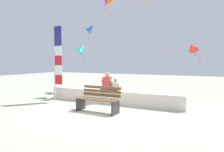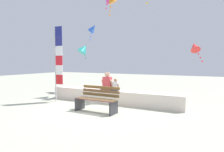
{
  "view_description": "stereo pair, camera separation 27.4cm",
  "coord_description": "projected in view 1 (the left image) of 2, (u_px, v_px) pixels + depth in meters",
  "views": [
    {
      "loc": [
        3.66,
        -6.5,
        1.75
      ],
      "look_at": [
        -0.03,
        1.09,
        1.15
      ],
      "focal_mm": 32.27,
      "sensor_mm": 36.0,
      "label": 1
    },
    {
      "loc": [
        3.9,
        -6.37,
        1.75
      ],
      "look_at": [
        -0.03,
        1.09,
        1.15
      ],
      "focal_mm": 32.27,
      "sensor_mm": 36.0,
      "label": 2
    }
  ],
  "objects": [
    {
      "name": "ground_plane",
      "position": [
        100.0,
        108.0,
        7.55
      ],
      "size": [
        40.0,
        40.0,
        0.0
      ],
      "primitive_type": "plane",
      "color": "#AAAD97"
    },
    {
      "name": "seawall_ledge",
      "position": [
        113.0,
        97.0,
        8.51
      ],
      "size": [
        5.93,
        0.59,
        0.55
      ],
      "primitive_type": "cube",
      "color": "beige",
      "rests_on": "ground"
    },
    {
      "name": "park_bench",
      "position": [
        99.0,
        100.0,
        7.03
      ],
      "size": [
        1.54,
        0.65,
        0.88
      ],
      "color": "brown",
      "rests_on": "ground"
    },
    {
      "name": "person_adult",
      "position": [
        107.0,
        83.0,
        8.58
      ],
      "size": [
        0.51,
        0.37,
        0.77
      ],
      "color": "brown",
      "rests_on": "seawall_ledge"
    },
    {
      "name": "person_child",
      "position": [
        116.0,
        86.0,
        8.42
      ],
      "size": [
        0.33,
        0.24,
        0.51
      ],
      "color": "#2B4053",
      "rests_on": "seawall_ledge"
    },
    {
      "name": "flag_banner",
      "position": [
        57.0,
        59.0,
        8.64
      ],
      "size": [
        0.42,
        0.05,
        3.26
      ],
      "color": "#B7B7BC",
      "rests_on": "ground"
    },
    {
      "name": "kite_red",
      "position": [
        193.0,
        47.0,
        10.02
      ],
      "size": [
        0.75,
        0.79,
        1.08
      ],
      "color": "red"
    },
    {
      "name": "kite_teal",
      "position": [
        82.0,
        49.0,
        11.49
      ],
      "size": [
        0.88,
        0.94,
        0.95
      ],
      "color": "teal"
    },
    {
      "name": "kite_blue",
      "position": [
        91.0,
        28.0,
        11.94
      ],
      "size": [
        0.68,
        0.69,
        1.07
      ],
      "color": "blue"
    }
  ]
}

